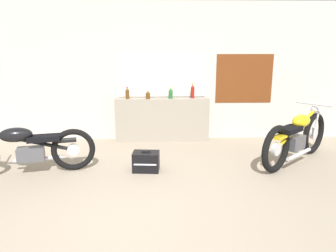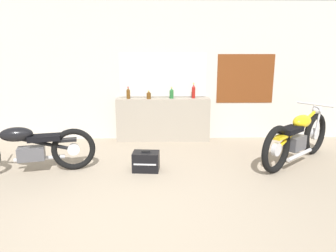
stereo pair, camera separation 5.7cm
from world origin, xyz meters
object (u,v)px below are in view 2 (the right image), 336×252
Objects in this scene: bottle_left_center at (149,95)px; motorcycle_yellow at (298,137)px; bottle_center at (172,94)px; bottle_right_center at (194,91)px; motorcycle_black at (26,148)px; hard_case_black at (146,161)px; bottle_leftmost at (128,93)px.

motorcycle_yellow is (2.53, -1.36, -0.52)m from bottle_left_center.
bottle_center is 0.45m from bottle_right_center.
motorcycle_yellow is (4.36, 0.41, 0.03)m from motorcycle_black.
bottle_left_center is 0.38× the size of hard_case_black.
bottle_right_center is (0.91, 0.07, 0.06)m from bottle_left_center.
hard_case_black is at bearing -117.43° from bottle_right_center.
hard_case_black is (-2.53, -0.33, -0.29)m from motorcycle_yellow.
bottle_leftmost is at bearing 51.87° from motorcycle_black.
bottle_leftmost is at bearing 154.89° from motorcycle_yellow.
bottle_center reaches higher than motorcycle_black.
motorcycle_black is at bearing -177.38° from hard_case_black.
bottle_center is (0.88, 0.02, -0.01)m from bottle_leftmost.
bottle_center reaches higher than motorcycle_yellow.
bottle_leftmost reaches higher than hard_case_black.
motorcycle_black reaches higher than hard_case_black.
hard_case_black is at bearing -104.89° from bottle_center.
motorcycle_black is 4.38m from motorcycle_yellow.
bottle_left_center reaches higher than motorcycle_black.
bottle_leftmost is 0.88m from bottle_center.
motorcycle_black is (-1.82, -1.76, -0.55)m from bottle_left_center.
motorcycle_yellow is at bearing 5.37° from motorcycle_black.
bottle_leftmost is 0.15× the size of motorcycle_yellow.
bottle_left_center is 0.10× the size of motorcycle_yellow.
hard_case_black is (0.42, -1.71, -0.84)m from bottle_leftmost.
bottle_leftmost is at bearing -178.49° from bottle_center.
bottle_center is 2.98m from motorcycle_black.
bottle_leftmost is at bearing 176.21° from bottle_left_center.
bottle_right_center reaches higher than hard_case_black.
motorcycle_black is at bearing -141.55° from bottle_center.
hard_case_black is (-0.91, -1.75, -0.87)m from bottle_right_center.
bottle_right_center is (0.45, 0.02, 0.04)m from bottle_center.
motorcycle_yellow reaches higher than motorcycle_black.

